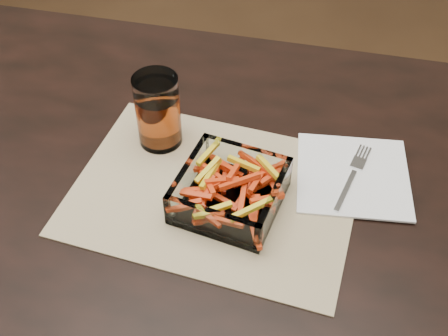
{
  "coord_description": "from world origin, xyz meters",
  "views": [
    {
      "loc": [
        0.2,
        -0.59,
        1.44
      ],
      "look_at": [
        0.05,
        0.02,
        0.78
      ],
      "focal_mm": 45.0,
      "sensor_mm": 36.0,
      "label": 1
    }
  ],
  "objects_px": {
    "glass_bowl": "(230,193)",
    "fork": "(353,175)",
    "dining_table": "(192,218)",
    "tumbler": "(158,113)"
  },
  "relations": [
    {
      "from": "dining_table",
      "to": "tumbler",
      "type": "relative_size",
      "value": 11.98
    },
    {
      "from": "dining_table",
      "to": "fork",
      "type": "relative_size",
      "value": 9.9
    },
    {
      "from": "dining_table",
      "to": "glass_bowl",
      "type": "relative_size",
      "value": 9.11
    },
    {
      "from": "glass_bowl",
      "to": "dining_table",
      "type": "bearing_deg",
      "value": 160.41
    },
    {
      "from": "glass_bowl",
      "to": "fork",
      "type": "bearing_deg",
      "value": 28.63
    },
    {
      "from": "glass_bowl",
      "to": "tumbler",
      "type": "xyz_separation_m",
      "value": [
        -0.15,
        0.12,
        0.04
      ]
    },
    {
      "from": "glass_bowl",
      "to": "fork",
      "type": "height_order",
      "value": "glass_bowl"
    },
    {
      "from": "tumbler",
      "to": "fork",
      "type": "bearing_deg",
      "value": -2.45
    },
    {
      "from": "dining_table",
      "to": "glass_bowl",
      "type": "bearing_deg",
      "value": -19.59
    },
    {
      "from": "fork",
      "to": "dining_table",
      "type": "bearing_deg",
      "value": -150.48
    }
  ]
}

